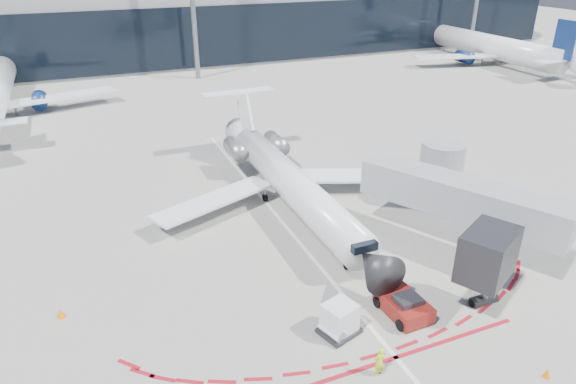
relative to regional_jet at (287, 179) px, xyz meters
name	(u,v)px	position (x,y,z in m)	size (l,w,h in m)	color
ground	(299,242)	(-1.39, -5.29, -2.14)	(260.00, 260.00, 0.00)	slate
apron_centerline	(287,228)	(-1.39, -3.29, -2.13)	(0.25, 40.00, 0.01)	silver
apron_stop_bar	(396,357)	(-1.39, -16.79, -2.13)	(14.00, 0.25, 0.01)	maroon
terminal_building	(140,7)	(-1.39, 59.69, 6.38)	(150.00, 24.15, 24.00)	gray
jet_bridge	(454,194)	(8.40, -8.30, 0.87)	(10.03, 15.20, 4.90)	#93959B
regional_jet	(287,179)	(0.00, 0.00, 0.00)	(20.76, 25.59, 6.41)	silver
pushback_tug	(404,305)	(0.77, -14.15, -1.59)	(2.17, 4.84, 1.25)	#61140D
ramp_worker	(379,362)	(-2.75, -17.38, -1.35)	(0.57, 0.38, 1.58)	#BFEF19
uld_container	(340,320)	(-3.10, -14.21, -1.27)	(2.26, 2.08, 1.75)	black
safety_cone_left	(60,313)	(-16.07, -7.45, -1.86)	(0.40, 0.40, 0.56)	orange
safety_cone_right	(547,373)	(4.25, -20.47, -1.90)	(0.34, 0.34, 0.48)	orange
bg_airliner_2	(493,30)	(50.95, 35.01, 3.11)	(32.48, 34.39, 10.51)	silver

